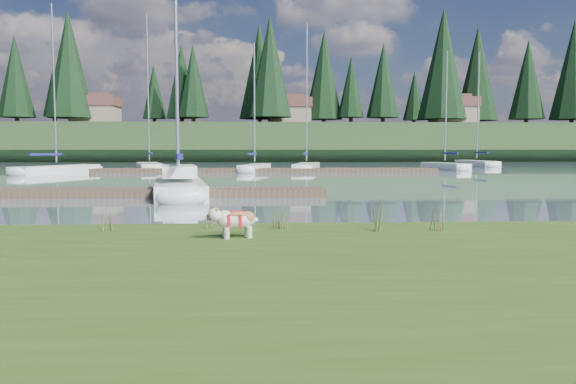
{
  "coord_description": "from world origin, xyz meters",
  "views": [
    {
      "loc": [
        1.49,
        -12.76,
        1.87
      ],
      "look_at": [
        2.11,
        -0.5,
        0.9
      ],
      "focal_mm": 35.0,
      "sensor_mm": 36.0,
      "label": 1
    }
  ],
  "objects": [
    {
      "name": "weed_1",
      "position": [
        1.85,
        -2.23,
        0.59
      ],
      "size": [
        0.17,
        0.14,
        0.58
      ],
      "color": "#475B23",
      "rests_on": "bank"
    },
    {
      "name": "mud_lip",
      "position": [
        0.0,
        -1.6,
        0.07
      ],
      "size": [
        60.0,
        0.5,
        0.14
      ],
      "primitive_type": "cube",
      "color": "#33281C",
      "rests_on": "ground"
    },
    {
      "name": "conifer_3",
      "position": [
        -10.0,
        72.0,
        11.74
      ],
      "size": [
        4.84,
        4.84,
        12.25
      ],
      "color": "#382619",
      "rests_on": "ridge"
    },
    {
      "name": "sailboat_bg_4",
      "position": [
        17.28,
        35.22,
        0.33
      ],
      "size": [
        2.71,
        6.93,
        10.16
      ],
      "rotation": [
        0.0,
        0.0,
        1.78
      ],
      "color": "white",
      "rests_on": "ground"
    },
    {
      "name": "house_1",
      "position": [
        6.0,
        71.0,
        7.31
      ],
      "size": [
        6.3,
        5.3,
        4.65
      ],
      "color": "gray",
      "rests_on": "ridge"
    },
    {
      "name": "ground",
      "position": [
        0.0,
        30.0,
        0.0
      ],
      "size": [
        200.0,
        200.0,
        0.0
      ],
      "primitive_type": "plane",
      "color": "gray",
      "rests_on": "ground"
    },
    {
      "name": "sailboat_bg_1",
      "position": [
        -8.07,
        36.28,
        0.33
      ],
      "size": [
        4.02,
        9.1,
        13.23
      ],
      "rotation": [
        0.0,
        0.0,
        1.83
      ],
      "color": "white",
      "rests_on": "ground"
    },
    {
      "name": "weed_0",
      "position": [
        0.53,
        -2.22,
        0.56
      ],
      "size": [
        0.17,
        0.14,
        0.5
      ],
      "color": "#475B23",
      "rests_on": "bank"
    },
    {
      "name": "sailboat_main",
      "position": [
        -1.88,
        10.67,
        0.42
      ],
      "size": [
        3.25,
        9.26,
        13.05
      ],
      "rotation": [
        0.0,
        0.0,
        1.74
      ],
      "color": "white",
      "rests_on": "ground"
    },
    {
      "name": "house_0",
      "position": [
        -22.0,
        70.0,
        7.31
      ],
      "size": [
        6.3,
        5.3,
        4.65
      ],
      "color": "gray",
      "rests_on": "ridge"
    },
    {
      "name": "ridge",
      "position": [
        0.0,
        73.0,
        2.5
      ],
      "size": [
        200.0,
        20.0,
        5.0
      ],
      "primitive_type": "cube",
      "color": "#20351A",
      "rests_on": "ground"
    },
    {
      "name": "dock_near",
      "position": [
        -4.0,
        9.0,
        0.15
      ],
      "size": [
        16.0,
        2.0,
        0.3
      ],
      "primitive_type": "cube",
      "color": "#4C3D2C",
      "rests_on": "ground"
    },
    {
      "name": "dock_far",
      "position": [
        2.0,
        30.0,
        0.15
      ],
      "size": [
        26.0,
        2.2,
        0.3
      ],
      "primitive_type": "cube",
      "color": "#4C3D2C",
      "rests_on": "ground"
    },
    {
      "name": "sailboat_bg_0",
      "position": [
        -13.07,
        29.83,
        0.32
      ],
      "size": [
        4.89,
        8.53,
        12.33
      ],
      "rotation": [
        0.0,
        0.0,
        1.17
      ],
      "color": "white",
      "rests_on": "ground"
    },
    {
      "name": "bank",
      "position": [
        0.0,
        -6.0,
        0.17
      ],
      "size": [
        60.0,
        9.0,
        0.35
      ],
      "primitive_type": "cube",
      "color": "#334F18",
      "rests_on": "ground"
    },
    {
      "name": "conifer_6",
      "position": [
        28.0,
        68.0,
        13.99
      ],
      "size": [
        7.04,
        7.04,
        17.0
      ],
      "color": "#382619",
      "rests_on": "ridge"
    },
    {
      "name": "sailboat_bg_5",
      "position": [
        23.51,
        43.92,
        0.32
      ],
      "size": [
        2.08,
        8.18,
        11.56
      ],
      "rotation": [
        0.0,
        0.0,
        1.63
      ],
      "color": "white",
      "rests_on": "ground"
    },
    {
      "name": "weed_5",
      "position": [
        4.73,
        -2.75,
        0.58
      ],
      "size": [
        0.17,
        0.14,
        0.56
      ],
      "color": "#475B23",
      "rests_on": "bank"
    },
    {
      "name": "house_2",
      "position": [
        30.0,
        69.0,
        7.31
      ],
      "size": [
        6.3,
        5.3,
        4.65
      ],
      "color": "gray",
      "rests_on": "ridge"
    },
    {
      "name": "conifer_4",
      "position": [
        3.0,
        66.0,
        13.09
      ],
      "size": [
        6.16,
        6.16,
        15.1
      ],
      "color": "#382619",
      "rests_on": "ridge"
    },
    {
      "name": "sailboat_bg_2",
      "position": [
        1.25,
        32.09,
        0.33
      ],
      "size": [
        2.81,
        6.77,
        10.14
      ],
      "rotation": [
        0.0,
        0.0,
        1.34
      ],
      "color": "white",
      "rests_on": "ground"
    },
    {
      "name": "conifer_2",
      "position": [
        -25.0,
        68.0,
        13.54
      ],
      "size": [
        6.6,
        6.6,
        16.05
      ],
      "color": "#382619",
      "rests_on": "ridge"
    },
    {
      "name": "weed_2",
      "position": [
        3.63,
        -2.69,
        0.68
      ],
      "size": [
        0.17,
        0.14,
        0.79
      ],
      "color": "#475B23",
      "rests_on": "bank"
    },
    {
      "name": "bulldog",
      "position": [
        1.08,
        -3.32,
        0.67
      ],
      "size": [
        0.86,
        0.45,
        0.51
      ],
      "rotation": [
        0.0,
        0.0,
        3.37
      ],
      "color": "silver",
      "rests_on": "bank"
    },
    {
      "name": "conifer_5",
      "position": [
        15.0,
        70.0,
        10.83
      ],
      "size": [
        3.96,
        3.96,
        10.35
      ],
      "color": "#382619",
      "rests_on": "ridge"
    },
    {
      "name": "conifer_7",
      "position": [
        42.0,
        71.0,
        12.19
      ],
      "size": [
        5.28,
        5.28,
        13.2
      ],
      "color": "#382619",
      "rests_on": "ridge"
    },
    {
      "name": "weed_3",
      "position": [
        -1.33,
        -2.44,
        0.57
      ],
      "size": [
        0.17,
        0.14,
        0.54
      ],
      "color": "#475B23",
      "rests_on": "bank"
    },
    {
      "name": "sailboat_bg_3",
      "position": [
        5.53,
        34.47,
        0.32
      ],
      "size": [
        3.07,
        8.44,
        12.13
      ],
      "rotation": [
        0.0,
        0.0,
        1.39
      ],
      "color": "white",
      "rests_on": "ground"
    },
    {
      "name": "weed_4",
      "position": [
        1.92,
        -2.35,
        0.56
      ],
      "size": [
        0.17,
        0.14,
        0.51
      ],
      "color": "#475B23",
      "rests_on": "bank"
    }
  ]
}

